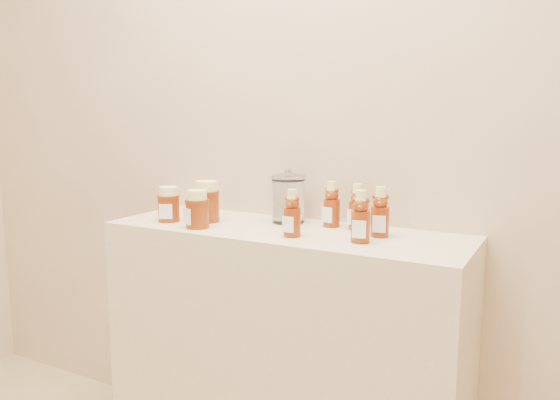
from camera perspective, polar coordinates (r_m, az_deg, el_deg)
The scene contains 11 objects.
wall_back at distance 1.92m, azimuth 3.28°, elevation 11.32°, with size 3.50×0.02×2.70m, color tan.
display_table at distance 1.92m, azimuth 0.37°, elevation -16.26°, with size 1.20×0.40×0.90m, color #C7BA92.
bear_bottle_back_left at distance 1.81m, azimuth 5.43°, elevation -0.12°, with size 0.06×0.06×0.17m, color #652007, non-canonical shape.
bear_bottle_back_mid at distance 1.78m, azimuth 8.09°, elevation -0.39°, with size 0.06×0.06×0.17m, color #652007, non-canonical shape.
bear_bottle_back_right at distance 1.68m, azimuth 10.43°, elevation -0.89°, with size 0.06×0.06×0.17m, color #652007, non-canonical shape.
bear_bottle_front_left at distance 1.66m, azimuth 1.28°, elevation -1.04°, with size 0.06×0.06×0.16m, color #652007, non-canonical shape.
bear_bottle_front_right at distance 1.60m, azimuth 8.43°, elevation -1.35°, with size 0.06×0.06×0.17m, color #652007, non-canonical shape.
honey_jar_left at distance 1.93m, azimuth -11.55°, elevation -0.43°, with size 0.08×0.08×0.12m, color #652007, non-canonical shape.
honey_jar_back at distance 1.91m, azimuth -7.66°, elevation -0.14°, with size 0.09×0.09×0.14m, color #652007, non-canonical shape.
honey_jar_front at distance 1.81m, azimuth -8.64°, elevation -0.94°, with size 0.08×0.08×0.13m, color #652007, non-canonical shape.
glass_canister at distance 1.87m, azimuth 0.87°, elevation 0.33°, with size 0.12×0.12×0.18m, color white, non-canonical shape.
Camera 1 is at (0.83, 0.02, 1.27)m, focal length 35.00 mm.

